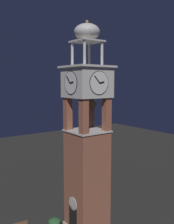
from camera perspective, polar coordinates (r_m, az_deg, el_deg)
name	(u,v)px	position (r m, az deg, el deg)	size (l,w,h in m)	color
clock_tower	(87,148)	(21.23, 0.00, -8.00)	(3.43, 3.43, 17.18)	#93543D
shrub_near_entry	(55,222)	(24.25, -7.29, -23.16)	(1.12, 1.12, 0.65)	#28562D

